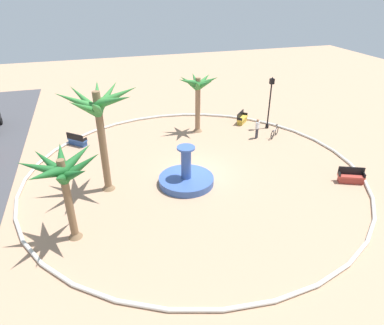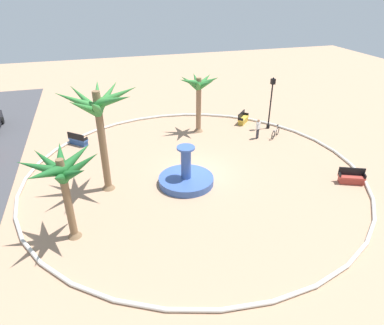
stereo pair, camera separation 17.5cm
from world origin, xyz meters
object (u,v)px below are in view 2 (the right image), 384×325
(palm_tree_near_fountain, at_px, (199,89))
(palm_tree_mid_plaza, at_px, (62,173))
(fountain, at_px, (186,179))
(bench_west, at_px, (351,178))
(lamppost, at_px, (271,99))
(bicycle_red_frame, at_px, (275,133))
(palm_tree_by_curb, at_px, (98,111))
(bench_north, at_px, (78,140))
(person_cyclist_helmet, at_px, (258,128))
(bench_east, at_px, (243,119))

(palm_tree_near_fountain, bearing_deg, palm_tree_mid_plaza, 138.07)
(fountain, relative_size, bench_west, 2.08)
(lamppost, distance_m, bicycle_red_frame, 2.91)
(palm_tree_by_curb, distance_m, palm_tree_mid_plaza, 4.79)
(lamppost, bearing_deg, bench_north, 85.85)
(bench_north, bearing_deg, fountain, -140.53)
(lamppost, relative_size, bicycle_red_frame, 3.36)
(palm_tree_mid_plaza, bearing_deg, person_cyclist_helmet, -59.35)
(palm_tree_near_fountain, bearing_deg, bench_north, 89.52)
(palm_tree_by_curb, height_order, bicycle_red_frame, palm_tree_by_curb)
(palm_tree_mid_plaza, xyz_separation_m, bicycle_red_frame, (8.23, -15.68, -3.28))
(palm_tree_near_fountain, bearing_deg, palm_tree_by_curb, 131.24)
(palm_tree_mid_plaza, xyz_separation_m, bench_east, (11.84, -14.40, -3.31))
(lamppost, bearing_deg, bicycle_red_frame, 170.54)
(lamppost, relative_size, person_cyclist_helmet, 2.71)
(palm_tree_by_curb, distance_m, bicycle_red_frame, 15.02)
(palm_tree_near_fountain, distance_m, lamppost, 6.16)
(fountain, height_order, person_cyclist_helmet, fountain)
(palm_tree_near_fountain, relative_size, lamppost, 1.08)
(fountain, distance_m, person_cyclist_helmet, 8.99)
(bench_north, bearing_deg, person_cyclist_helmet, -101.56)
(palm_tree_near_fountain, relative_size, bicycle_red_frame, 3.64)
(bench_north, relative_size, lamppost, 0.34)
(bicycle_red_frame, bearing_deg, person_cyclist_helmet, 84.62)
(palm_tree_mid_plaza, relative_size, bench_east, 3.06)
(bicycle_red_frame, bearing_deg, palm_tree_mid_plaza, 117.70)
(palm_tree_near_fountain, bearing_deg, person_cyclist_helmet, -123.77)
(palm_tree_mid_plaza, height_order, lamppost, palm_tree_mid_plaza)
(bicycle_red_frame, bearing_deg, bench_west, -171.97)
(palm_tree_mid_plaza, bearing_deg, bench_west, -88.60)
(fountain, xyz_separation_m, palm_tree_near_fountain, (7.86, -3.25, 3.30))
(bench_east, distance_m, person_cyclist_helmet, 3.52)
(palm_tree_mid_plaza, bearing_deg, fountain, -64.05)
(bicycle_red_frame, relative_size, person_cyclist_helmet, 0.81)
(palm_tree_near_fountain, xyz_separation_m, palm_tree_by_curb, (-7.02, 8.00, 1.39))
(bench_west, distance_m, bench_north, 19.79)
(lamppost, xyz_separation_m, bicycle_red_frame, (-1.85, 0.31, -2.23))
(palm_tree_by_curb, height_order, bench_west, palm_tree_by_curb)
(fountain, height_order, bench_north, fountain)
(person_cyclist_helmet, bearing_deg, palm_tree_mid_plaza, 120.65)
(palm_tree_mid_plaza, distance_m, bench_north, 11.71)
(bench_east, xyz_separation_m, bench_north, (-0.62, 14.18, 0.00))
(lamppost, bearing_deg, fountain, 126.34)
(bench_north, height_order, lamppost, lamppost)
(bench_west, xyz_separation_m, lamppost, (9.67, 0.80, 2.26))
(bench_north, bearing_deg, palm_tree_by_curb, -165.90)
(bench_east, height_order, person_cyclist_helmet, person_cyclist_helmet)
(fountain, relative_size, bench_north, 2.29)
(palm_tree_by_curb, xyz_separation_m, bicycle_red_frame, (4.11, -13.68, -4.65))
(palm_tree_near_fountain, distance_m, bench_north, 10.33)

